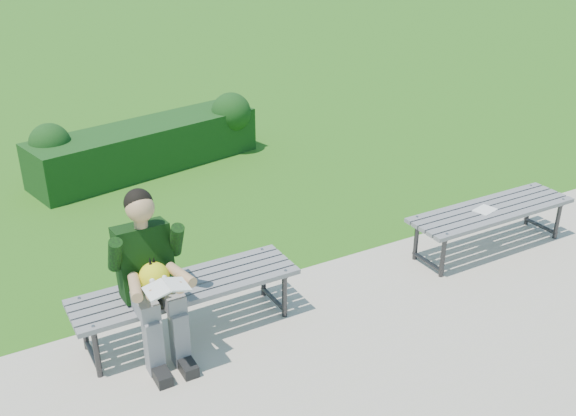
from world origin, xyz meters
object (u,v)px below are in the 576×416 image
bench_left (187,290)px  paper_sheet (485,210)px  hedge (150,143)px  seated_boy (150,272)px  bench_right (492,213)px

bench_left → paper_sheet: size_ratio=7.13×
hedge → paper_sheet: bearing=-61.7°
seated_boy → paper_sheet: seated_boy is taller
bench_left → bench_right: bearing=-2.9°
bench_right → seated_boy: 3.47m
hedge → paper_sheet: 4.44m
hedge → bench_right: 4.49m
hedge → paper_sheet: size_ratio=12.58×
hedge → seated_boy: seated_boy is taller
bench_right → seated_boy: seated_boy is taller
bench_left → bench_right: size_ratio=1.00×
bench_right → seated_boy: (-3.45, 0.07, 0.30)m
bench_right → paper_sheet: 0.12m
hedge → bench_right: size_ratio=1.76×
bench_right → seated_boy: size_ratio=1.37×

